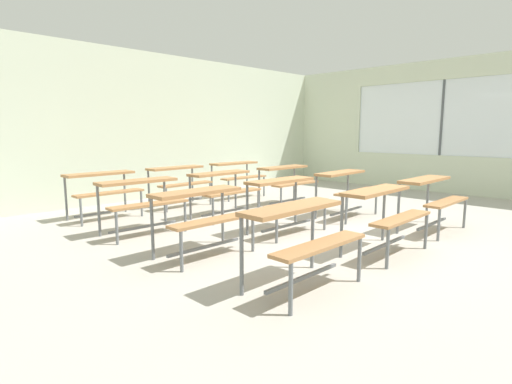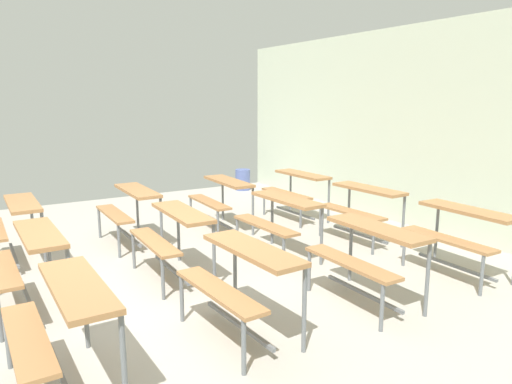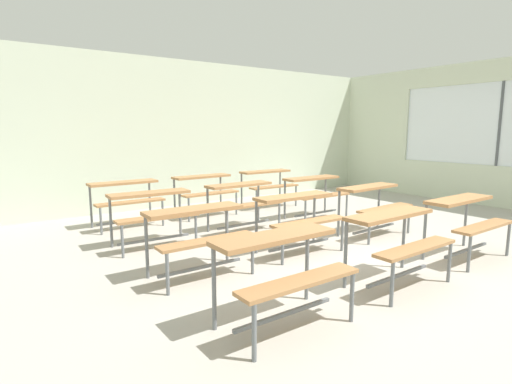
{
  "view_description": "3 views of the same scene",
  "coord_description": "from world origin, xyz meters",
  "px_view_note": "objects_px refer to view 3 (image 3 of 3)",
  "views": [
    {
      "loc": [
        -4.58,
        -3.1,
        1.41
      ],
      "look_at": [
        -0.35,
        1.15,
        0.5
      ],
      "focal_mm": 28.24,
      "sensor_mm": 36.0,
      "label": 1
    },
    {
      "loc": [
        4.26,
        -1.29,
        1.93
      ],
      "look_at": [
        -0.89,
        1.87,
        0.73
      ],
      "focal_mm": 33.18,
      "sensor_mm": 36.0,
      "label": 2
    },
    {
      "loc": [
        -3.8,
        -3.3,
        1.6
      ],
      "look_at": [
        -0.45,
        1.39,
        0.69
      ],
      "focal_mm": 28.0,
      "sensor_mm": 36.0,
      "label": 3
    }
  ],
  "objects_px": {
    "desk_bench_r2c1": "(243,195)",
    "desk_bench_r3c0": "(126,193)",
    "desk_bench_r1c2": "(374,198)",
    "desk_bench_r1c1": "(299,210)",
    "desk_bench_r0c2": "(467,213)",
    "desk_bench_r3c2": "(268,179)",
    "desk_bench_r3c1": "(205,185)",
    "desk_bench_r0c1": "(398,231)",
    "desk_bench_r2c0": "(152,206)",
    "desk_bench_r1c0": "(199,226)",
    "desk_bench_r0c0": "(283,259)",
    "desk_bench_r2c2": "(315,187)"
  },
  "relations": [
    {
      "from": "desk_bench_r1c1",
      "to": "desk_bench_r1c2",
      "type": "xyz_separation_m",
      "value": [
        1.5,
        -0.01,
        0.0
      ]
    },
    {
      "from": "desk_bench_r0c0",
      "to": "desk_bench_r0c2",
      "type": "height_order",
      "value": "same"
    },
    {
      "from": "desk_bench_r0c2",
      "to": "desk_bench_r1c2",
      "type": "bearing_deg",
      "value": 91.24
    },
    {
      "from": "desk_bench_r1c0",
      "to": "desk_bench_r1c2",
      "type": "relative_size",
      "value": 0.98
    },
    {
      "from": "desk_bench_r1c0",
      "to": "desk_bench_r2c1",
      "type": "distance_m",
      "value": 2.04
    },
    {
      "from": "desk_bench_r2c1",
      "to": "desk_bench_r3c0",
      "type": "bearing_deg",
      "value": 135.56
    },
    {
      "from": "desk_bench_r0c1",
      "to": "desk_bench_r1c2",
      "type": "bearing_deg",
      "value": 43.96
    },
    {
      "from": "desk_bench_r2c0",
      "to": "desk_bench_r2c1",
      "type": "distance_m",
      "value": 1.49
    },
    {
      "from": "desk_bench_r1c0",
      "to": "desk_bench_r3c2",
      "type": "distance_m",
      "value": 4.09
    },
    {
      "from": "desk_bench_r2c0",
      "to": "desk_bench_r3c0",
      "type": "bearing_deg",
      "value": 89.55
    },
    {
      "from": "desk_bench_r0c0",
      "to": "desk_bench_r2c1",
      "type": "distance_m",
      "value": 3.15
    },
    {
      "from": "desk_bench_r0c2",
      "to": "desk_bench_r3c2",
      "type": "distance_m",
      "value": 4.11
    },
    {
      "from": "desk_bench_r0c0",
      "to": "desk_bench_r2c2",
      "type": "height_order",
      "value": "same"
    },
    {
      "from": "desk_bench_r1c2",
      "to": "desk_bench_r3c1",
      "type": "distance_m",
      "value": 3.06
    },
    {
      "from": "desk_bench_r3c0",
      "to": "desk_bench_r3c1",
      "type": "xyz_separation_m",
      "value": [
        1.47,
        0.02,
        0.0
      ]
    },
    {
      "from": "desk_bench_r1c0",
      "to": "desk_bench_r1c1",
      "type": "height_order",
      "value": "same"
    },
    {
      "from": "desk_bench_r0c2",
      "to": "desk_bench_r2c0",
      "type": "xyz_separation_m",
      "value": [
        -3.0,
        2.74,
        0.0
      ]
    },
    {
      "from": "desk_bench_r3c2",
      "to": "desk_bench_r3c1",
      "type": "bearing_deg",
      "value": -177.93
    },
    {
      "from": "desk_bench_r1c1",
      "to": "desk_bench_r2c0",
      "type": "distance_m",
      "value": 1.99
    },
    {
      "from": "desk_bench_r3c1",
      "to": "desk_bench_r2c1",
      "type": "bearing_deg",
      "value": -93.48
    },
    {
      "from": "desk_bench_r2c2",
      "to": "desk_bench_r3c1",
      "type": "xyz_separation_m",
      "value": [
        -1.5,
        1.38,
        0.0
      ]
    },
    {
      "from": "desk_bench_r1c0",
      "to": "desk_bench_r1c1",
      "type": "xyz_separation_m",
      "value": [
        1.47,
        0.02,
        0.0
      ]
    },
    {
      "from": "desk_bench_r0c2",
      "to": "desk_bench_r1c1",
      "type": "bearing_deg",
      "value": 137.36
    },
    {
      "from": "desk_bench_r0c0",
      "to": "desk_bench_r1c2",
      "type": "height_order",
      "value": "same"
    },
    {
      "from": "desk_bench_r0c0",
      "to": "desk_bench_r1c1",
      "type": "bearing_deg",
      "value": 44.64
    },
    {
      "from": "desk_bench_r1c1",
      "to": "desk_bench_r3c0",
      "type": "relative_size",
      "value": 1.0
    },
    {
      "from": "desk_bench_r0c2",
      "to": "desk_bench_r2c2",
      "type": "height_order",
      "value": "same"
    },
    {
      "from": "desk_bench_r1c1",
      "to": "desk_bench_r2c1",
      "type": "xyz_separation_m",
      "value": [
        0.03,
        1.36,
        0.0
      ]
    },
    {
      "from": "desk_bench_r1c1",
      "to": "desk_bench_r3c2",
      "type": "relative_size",
      "value": 1.0
    },
    {
      "from": "desk_bench_r3c2",
      "to": "desk_bench_r0c0",
      "type": "bearing_deg",
      "value": -124.53
    },
    {
      "from": "desk_bench_r3c2",
      "to": "desk_bench_r2c0",
      "type": "bearing_deg",
      "value": -154.32
    },
    {
      "from": "desk_bench_r3c0",
      "to": "desk_bench_r1c0",
      "type": "bearing_deg",
      "value": -92.39
    },
    {
      "from": "desk_bench_r1c1",
      "to": "desk_bench_r3c0",
      "type": "bearing_deg",
      "value": 118.82
    },
    {
      "from": "desk_bench_r3c0",
      "to": "desk_bench_r2c1",
      "type": "bearing_deg",
      "value": -43.63
    },
    {
      "from": "desk_bench_r0c1",
      "to": "desk_bench_r3c2",
      "type": "bearing_deg",
      "value": 69.22
    },
    {
      "from": "desk_bench_r0c1",
      "to": "desk_bench_r3c1",
      "type": "bearing_deg",
      "value": 89.03
    },
    {
      "from": "desk_bench_r3c0",
      "to": "desk_bench_r3c2",
      "type": "relative_size",
      "value": 1.0
    },
    {
      "from": "desk_bench_r1c1",
      "to": "desk_bench_r3c1",
      "type": "distance_m",
      "value": 2.7
    },
    {
      "from": "desk_bench_r3c0",
      "to": "desk_bench_r3c1",
      "type": "height_order",
      "value": "same"
    },
    {
      "from": "desk_bench_r1c2",
      "to": "desk_bench_r2c0",
      "type": "xyz_separation_m",
      "value": [
        -2.96,
        1.36,
        0.0
      ]
    },
    {
      "from": "desk_bench_r0c1",
      "to": "desk_bench_r2c0",
      "type": "xyz_separation_m",
      "value": [
        -1.54,
        2.78,
        0.0
      ]
    },
    {
      "from": "desk_bench_r1c0",
      "to": "desk_bench_r2c1",
      "type": "xyz_separation_m",
      "value": [
        1.5,
        1.39,
        0.0
      ]
    },
    {
      "from": "desk_bench_r1c2",
      "to": "desk_bench_r1c1",
      "type": "bearing_deg",
      "value": 176.85
    },
    {
      "from": "desk_bench_r0c2",
      "to": "desk_bench_r2c2",
      "type": "bearing_deg",
      "value": 88.83
    },
    {
      "from": "desk_bench_r1c1",
      "to": "desk_bench_r3c1",
      "type": "xyz_separation_m",
      "value": [
        0.07,
        2.7,
        0.0
      ]
    },
    {
      "from": "desk_bench_r1c0",
      "to": "desk_bench_r1c2",
      "type": "xyz_separation_m",
      "value": [
        2.96,
        0.01,
        0.0
      ]
    },
    {
      "from": "desk_bench_r2c1",
      "to": "desk_bench_r3c0",
      "type": "distance_m",
      "value": 1.95
    },
    {
      "from": "desk_bench_r0c0",
      "to": "desk_bench_r2c2",
      "type": "relative_size",
      "value": 1.0
    },
    {
      "from": "desk_bench_r2c2",
      "to": "desk_bench_r3c2",
      "type": "relative_size",
      "value": 0.99
    },
    {
      "from": "desk_bench_r2c0",
      "to": "desk_bench_r0c1",
      "type": "bearing_deg",
      "value": -58.88
    }
  ]
}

